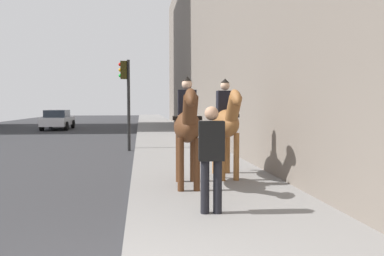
{
  "coord_description": "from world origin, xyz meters",
  "views": [
    {
      "loc": [
        -2.92,
        -0.23,
        1.85
      ],
      "look_at": [
        4.0,
        -1.2,
        1.4
      ],
      "focal_mm": 34.43,
      "sensor_mm": 36.0,
      "label": 1
    }
  ],
  "objects_px": {
    "pedestrian_greeting": "(211,152)",
    "traffic_light_near_curb": "(126,90)",
    "mounted_horse_near": "(187,125)",
    "car_near_lane": "(58,119)",
    "mounted_horse_far": "(226,122)"
  },
  "relations": [
    {
      "from": "pedestrian_greeting",
      "to": "car_near_lane",
      "type": "bearing_deg",
      "value": 24.09
    },
    {
      "from": "mounted_horse_far",
      "to": "traffic_light_near_curb",
      "type": "xyz_separation_m",
      "value": [
        6.3,
        2.55,
        0.98
      ]
    },
    {
      "from": "mounted_horse_far",
      "to": "mounted_horse_near",
      "type": "bearing_deg",
      "value": -49.02
    },
    {
      "from": "car_near_lane",
      "to": "traffic_light_near_curb",
      "type": "distance_m",
      "value": 14.57
    },
    {
      "from": "mounted_horse_far",
      "to": "car_near_lane",
      "type": "height_order",
      "value": "mounted_horse_far"
    },
    {
      "from": "mounted_horse_near",
      "to": "traffic_light_near_curb",
      "type": "xyz_separation_m",
      "value": [
        7.18,
        1.52,
        1.0
      ]
    },
    {
      "from": "mounted_horse_near",
      "to": "mounted_horse_far",
      "type": "xyz_separation_m",
      "value": [
        0.88,
        -1.03,
        0.02
      ]
    },
    {
      "from": "mounted_horse_far",
      "to": "car_near_lane",
      "type": "relative_size",
      "value": 0.51
    },
    {
      "from": "pedestrian_greeting",
      "to": "traffic_light_near_curb",
      "type": "height_order",
      "value": "traffic_light_near_curb"
    },
    {
      "from": "mounted_horse_near",
      "to": "pedestrian_greeting",
      "type": "relative_size",
      "value": 1.37
    },
    {
      "from": "mounted_horse_near",
      "to": "pedestrian_greeting",
      "type": "distance_m",
      "value": 1.95
    },
    {
      "from": "mounted_horse_near",
      "to": "traffic_light_near_curb",
      "type": "bearing_deg",
      "value": -164.85
    },
    {
      "from": "traffic_light_near_curb",
      "to": "mounted_horse_far",
      "type": "bearing_deg",
      "value": -158.0
    },
    {
      "from": "pedestrian_greeting",
      "to": "car_near_lane",
      "type": "xyz_separation_m",
      "value": [
        22.5,
        7.14,
        -0.35
      ]
    },
    {
      "from": "mounted_horse_far",
      "to": "pedestrian_greeting",
      "type": "relative_size",
      "value": 1.38
    }
  ]
}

